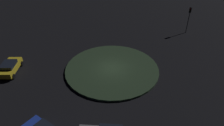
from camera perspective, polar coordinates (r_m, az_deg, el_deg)
ground_plane at (r=26.90m, az=-0.00°, el=-1.85°), size 121.45×121.45×0.00m
roundabout_island at (r=26.82m, az=-0.00°, el=-1.62°), size 11.96×11.96×0.26m
car_yellow at (r=29.06m, az=-26.21°, el=-1.01°), size 4.14×2.42×1.42m
traffic_light_northwest at (r=37.49m, az=20.41°, el=12.20°), size 0.37×0.40×4.49m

